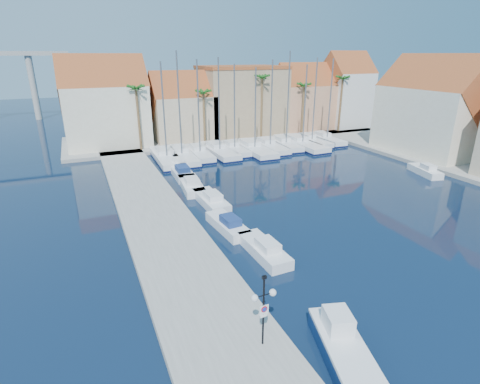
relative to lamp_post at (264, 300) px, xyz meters
name	(u,v)px	position (x,y,z in m)	size (l,w,h in m)	color
ground	(366,303)	(7.40, 1.02, -3.06)	(260.00, 260.00, 0.00)	black
quay_west	(165,233)	(-1.60, 14.52, -2.81)	(6.00, 77.00, 0.50)	gray
shore_north	(226,135)	(17.40, 49.02, -2.81)	(54.00, 16.00, 0.50)	gray
lamp_post	(264,300)	(0.00, 0.00, 0.00)	(1.32, 0.40, 3.90)	black
fishing_boat	(344,349)	(3.32, -2.01, -2.40)	(3.45, 5.99, 1.99)	navy
motorboat_west_0	(264,249)	(4.39, 8.40, -2.55)	(1.92, 5.55, 1.40)	white
motorboat_west_1	(228,225)	(3.51, 13.36, -2.55)	(2.16, 5.45, 1.40)	white
motorboat_west_2	(211,200)	(4.10, 19.33, -2.55)	(2.08, 6.11, 1.40)	white
motorboat_west_3	(191,185)	(3.60, 24.38, -2.55)	(2.65, 6.48, 1.40)	white
motorboat_west_4	(182,172)	(3.89, 29.43, -2.55)	(2.34, 6.50, 1.40)	white
motorboat_west_5	(177,164)	(4.27, 33.00, -2.55)	(1.97, 5.62, 1.40)	white
motorboat_east_1	(425,171)	(31.38, 18.07, -2.55)	(2.72, 5.20, 1.40)	white
sailboat_0	(166,157)	(3.67, 36.67, -2.48)	(3.30, 11.34, 13.05)	white
sailboat_1	(181,155)	(5.85, 36.97, -2.47)	(3.47, 11.28, 14.32)	white
sailboat_2	(199,153)	(8.51, 36.96, -2.44)	(2.78, 9.12, 13.26)	white
sailboat_3	(218,151)	(11.53, 37.23, -2.47)	(3.06, 10.72, 13.51)	white
sailboat_4	(233,149)	(13.99, 37.42, -2.44)	(2.29, 8.55, 12.64)	white
sailboat_5	(253,149)	(16.77, 36.47, -2.50)	(3.33, 11.58, 12.18)	white
sailboat_6	(269,146)	(19.67, 36.95, -2.46)	(2.95, 9.98, 13.18)	white
sailboat_7	(285,144)	(22.54, 37.00, -2.42)	(3.00, 9.00, 14.31)	white
sailboat_8	(300,143)	(25.18, 36.71, -2.50)	(3.32, 12.05, 12.47)	white
sailboat_9	(310,141)	(27.53, 37.46, -2.45)	(2.81, 9.28, 13.39)	white
sailboat_10	(325,139)	(30.69, 37.70, -2.44)	(2.61, 9.01, 13.26)	white
building_0	(105,106)	(-2.60, 48.02, 3.47)	(12.30, 9.00, 13.50)	beige
building_1	(183,109)	(9.40, 48.02, 2.24)	(10.30, 8.00, 11.00)	tan
building_2	(241,100)	(20.40, 49.02, 3.20)	(14.20, 10.20, 11.50)	#9E8261
building_3	(302,100)	(32.40, 48.02, 2.80)	(10.30, 8.00, 12.00)	tan
building_4	(345,92)	(41.40, 47.02, 3.91)	(8.30, 8.00, 14.00)	silver
building_6	(434,110)	(39.40, 25.02, 3.46)	(9.00, 14.30, 13.50)	beige
palm_0	(136,90)	(1.40, 43.02, 6.02)	(2.60, 2.60, 10.15)	brown
palm_1	(203,94)	(11.40, 43.02, 5.08)	(2.60, 2.60, 9.15)	brown
palm_2	(262,80)	(21.40, 43.02, 6.96)	(2.60, 2.60, 11.15)	brown
palm_3	(304,87)	(29.40, 43.02, 5.55)	(2.60, 2.60, 9.65)	brown
palm_4	(343,80)	(37.40, 43.02, 6.49)	(2.60, 2.60, 10.65)	brown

